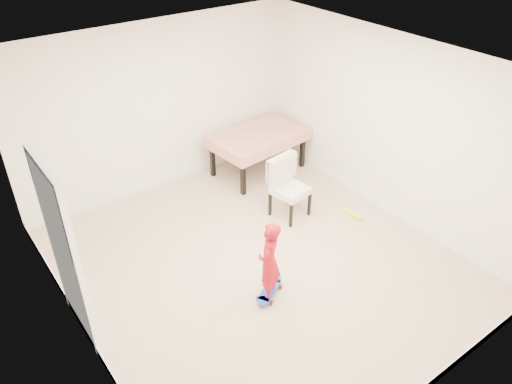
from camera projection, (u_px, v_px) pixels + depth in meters
ground at (259, 262)px, 6.49m from camera, size 5.00×5.00×0.00m
ceiling at (260, 70)px, 5.09m from camera, size 4.50×5.00×0.04m
wall_back at (160, 108)px, 7.45m from camera, size 4.50×0.04×2.60m
wall_front at (440, 302)px, 4.11m from camera, size 4.50×0.04×2.60m
wall_left at (69, 250)px, 4.66m from camera, size 0.04×5.00×2.60m
wall_right at (388, 127)px, 6.90m from camera, size 0.04×5.00×2.60m
door at (65, 256)px, 5.02m from camera, size 0.11×0.94×2.11m
baseboard_back at (167, 179)px, 8.13m from camera, size 4.50×0.02×0.12m
baseboard_left at (92, 341)px, 5.33m from camera, size 0.02×5.00×0.12m
baseboard_right at (377, 201)px, 7.58m from camera, size 0.02×5.00×0.12m
dining_table at (258, 152)px, 8.28m from camera, size 1.59×1.09×0.71m
dining_chair at (290, 188)px, 7.14m from camera, size 0.59×0.65×0.92m
skateboard at (269, 292)px, 5.98m from camera, size 0.57×0.43×0.08m
child at (269, 264)px, 5.68m from camera, size 0.45×0.43×1.04m
foam_toy at (352, 214)px, 7.36m from camera, size 0.09×0.40×0.06m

